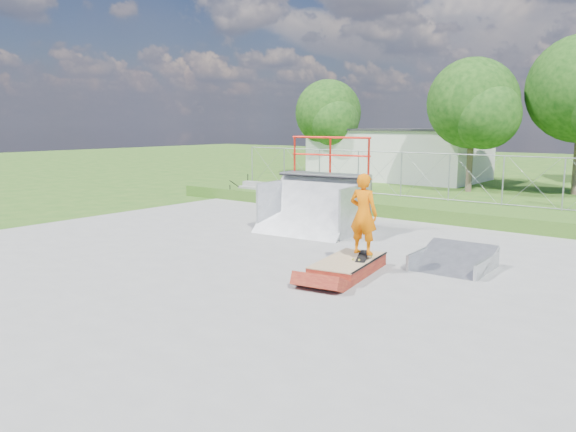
# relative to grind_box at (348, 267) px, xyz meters

# --- Properties ---
(ground) EXTENTS (120.00, 120.00, 0.00)m
(ground) POSITION_rel_grind_box_xyz_m (-1.64, -0.73, -0.17)
(ground) COLOR #2E5F1B
(ground) RESTS_ON ground
(concrete_pad) EXTENTS (20.00, 16.00, 0.04)m
(concrete_pad) POSITION_rel_grind_box_xyz_m (-1.64, -0.73, -0.15)
(concrete_pad) COLOR gray
(concrete_pad) RESTS_ON ground
(grass_berm) EXTENTS (24.00, 3.00, 0.50)m
(grass_berm) POSITION_rel_grind_box_xyz_m (-1.64, 8.77, 0.08)
(grass_berm) COLOR #2E5F1B
(grass_berm) RESTS_ON ground
(grind_box) EXTENTS (1.44, 2.38, 0.33)m
(grind_box) POSITION_rel_grind_box_xyz_m (0.00, 0.00, 0.00)
(grind_box) COLOR maroon
(grind_box) RESTS_ON concrete_pad
(quarter_pipe) EXTENTS (3.22, 2.80, 2.99)m
(quarter_pipe) POSITION_rel_grind_box_xyz_m (-3.57, 3.51, 1.33)
(quarter_pipe) COLOR #929599
(quarter_pipe) RESTS_ON concrete_pad
(flat_bank_ramp) EXTENTS (1.69, 1.79, 0.50)m
(flat_bank_ramp) POSITION_rel_grind_box_xyz_m (1.76, 1.81, 0.08)
(flat_bank_ramp) COLOR #929599
(flat_bank_ramp) RESTS_ON concrete_pad
(skateboard) EXTENTS (0.50, 0.82, 0.13)m
(skateboard) POSITION_rel_grind_box_xyz_m (0.21, 0.29, 0.21)
(skateboard) COLOR black
(skateboard) RESTS_ON grind_box
(skater) EXTENTS (0.69, 0.47, 1.86)m
(skater) POSITION_rel_grind_box_xyz_m (0.21, 0.29, 1.14)
(skater) COLOR orange
(skater) RESTS_ON grind_box
(concrete_stairs) EXTENTS (1.50, 1.60, 0.80)m
(concrete_stairs) POSITION_rel_grind_box_xyz_m (-10.14, 7.97, 0.23)
(concrete_stairs) COLOR gray
(concrete_stairs) RESTS_ON ground
(chain_link_fence) EXTENTS (20.00, 0.06, 1.80)m
(chain_link_fence) POSITION_rel_grind_box_xyz_m (-1.64, 9.77, 1.23)
(chain_link_fence) COLOR #9A9DA1
(chain_link_fence) RESTS_ON grass_berm
(utility_building_flat) EXTENTS (10.00, 6.00, 3.00)m
(utility_building_flat) POSITION_rel_grind_box_xyz_m (-9.64, 21.27, 1.33)
(utility_building_flat) COLOR silver
(utility_building_flat) RESTS_ON ground
(tree_left_near) EXTENTS (4.76, 4.48, 6.65)m
(tree_left_near) POSITION_rel_grind_box_xyz_m (-3.39, 17.10, 4.07)
(tree_left_near) COLOR brown
(tree_left_near) RESTS_ON ground
(tree_left_far) EXTENTS (4.42, 4.16, 6.18)m
(tree_left_far) POSITION_rel_grind_box_xyz_m (-13.41, 19.11, 3.77)
(tree_left_far) COLOR brown
(tree_left_far) RESTS_ON ground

